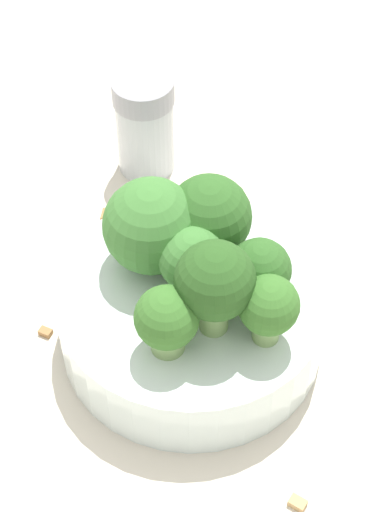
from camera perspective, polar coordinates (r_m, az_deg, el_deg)
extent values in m
plane|color=beige|center=(0.51, 0.00, -5.38)|extent=(3.00, 3.00, 0.00)
cylinder|color=silver|center=(0.49, 0.00, -3.92)|extent=(0.15, 0.15, 0.04)
cylinder|color=#84AD66|center=(0.47, 0.19, -1.57)|extent=(0.02, 0.02, 0.02)
sphere|color=#3D7533|center=(0.45, 0.19, -0.24)|extent=(0.04, 0.04, 0.04)
cylinder|color=#7A9E5B|center=(0.45, 1.48, -3.51)|extent=(0.02, 0.02, 0.03)
sphere|color=#28511E|center=(0.43, 1.54, -1.65)|extent=(0.04, 0.04, 0.04)
cylinder|color=#84AD66|center=(0.49, 1.11, 1.14)|extent=(0.02, 0.02, 0.02)
sphere|color=#2D5B23|center=(0.47, 1.14, 2.64)|extent=(0.05, 0.05, 0.05)
cylinder|color=#84AD66|center=(0.46, 4.40, -2.21)|extent=(0.02, 0.02, 0.02)
sphere|color=#2D5B23|center=(0.45, 4.53, -0.91)|extent=(0.03, 0.03, 0.03)
cylinder|color=#7A9E5B|center=(0.44, -1.65, -5.33)|extent=(0.03, 0.03, 0.02)
sphere|color=#386B28|center=(0.43, -1.69, -4.12)|extent=(0.03, 0.03, 0.03)
cylinder|color=#84AD66|center=(0.48, -2.63, 0.46)|extent=(0.02, 0.02, 0.02)
sphere|color=#3D7533|center=(0.47, -2.72, 2.01)|extent=(0.05, 0.05, 0.05)
cylinder|color=#7A9E5B|center=(0.45, 5.00, -4.57)|extent=(0.02, 0.02, 0.02)
sphere|color=#386B28|center=(0.44, 5.14, -3.28)|extent=(0.03, 0.03, 0.03)
cylinder|color=#B2B7BC|center=(0.59, -3.13, 8.11)|extent=(0.04, 0.04, 0.06)
cylinder|color=gray|center=(0.56, -3.29, 10.92)|extent=(0.04, 0.04, 0.02)
cube|color=tan|center=(0.46, 7.08, -15.92)|extent=(0.01, 0.01, 0.01)
cube|color=olive|center=(0.52, -9.75, -4.76)|extent=(0.01, 0.01, 0.01)
cube|color=olive|center=(0.57, -5.72, 2.86)|extent=(0.01, 0.01, 0.01)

